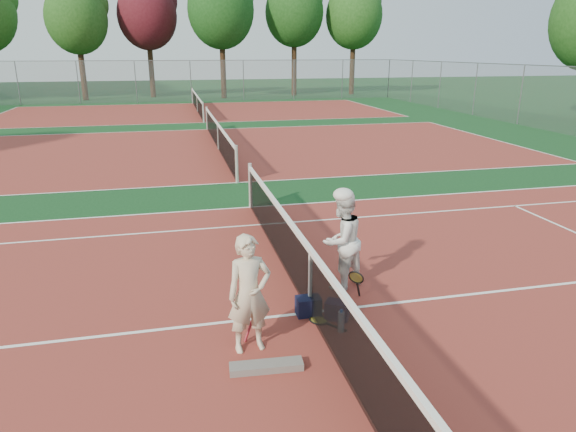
{
  "coord_description": "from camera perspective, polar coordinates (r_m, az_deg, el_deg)",
  "views": [
    {
      "loc": [
        -1.82,
        -6.48,
        3.66
      ],
      "look_at": [
        0.0,
        1.42,
        1.05
      ],
      "focal_mm": 32.0,
      "sensor_mm": 36.0,
      "label": 1
    }
  ],
  "objects": [
    {
      "name": "tree_back_maroon",
      "position": [
        45.15,
        -15.38,
        20.68
      ],
      "size": [
        4.66,
        4.66,
        9.06
      ],
      "color": "#382314",
      "rests_on": "ground"
    },
    {
      "name": "racket_red",
      "position": [
        7.0,
        -3.49,
        -11.19
      ],
      "size": [
        0.42,
        0.41,
        0.54
      ],
      "primitive_type": null,
      "rotation": [
        0.0,
        0.0,
        0.63
      ],
      "color": "maroon",
      "rests_on": "ground"
    },
    {
      "name": "water_bottle",
      "position": [
        7.16,
        5.91,
        -11.64
      ],
      "size": [
        0.09,
        0.09,
        0.3
      ],
      "primitive_type": "cylinder",
      "color": "silver",
      "rests_on": "ground"
    },
    {
      "name": "court_far_a",
      "position": [
        20.4,
        -7.71,
        7.36
      ],
      "size": [
        23.77,
        10.97,
        0.01
      ],
      "primitive_type": "cube",
      "color": "maroon",
      "rests_on": "ground"
    },
    {
      "name": "tree_back_5",
      "position": [
        47.06,
        7.35,
        21.17
      ],
      "size": [
        4.8,
        4.8,
        9.28
      ],
      "color": "#382314",
      "rests_on": "ground"
    },
    {
      "name": "player_a",
      "position": [
        6.49,
        -4.32,
        -8.64
      ],
      "size": [
        0.61,
        0.45,
        1.55
      ],
      "primitive_type": "imported",
      "rotation": [
        0.0,
        0.0,
        0.15
      ],
      "color": "beige",
      "rests_on": "ground"
    },
    {
      "name": "racket_spare",
      "position": [
        7.45,
        3.41,
        -11.5
      ],
      "size": [
        0.58,
        0.64,
        0.03
      ],
      "primitive_type": null,
      "rotation": [
        0.0,
        0.0,
        2.23
      ],
      "color": "black",
      "rests_on": "ground"
    },
    {
      "name": "ground",
      "position": [
        7.67,
        2.43,
        -10.71
      ],
      "size": [
        130.0,
        130.0,
        0.0
      ],
      "primitive_type": "plane",
      "color": "#0E3616",
      "rests_on": "ground"
    },
    {
      "name": "sports_bag_navy",
      "position": [
        7.56,
        2.27,
        -9.96
      ],
      "size": [
        0.35,
        0.24,
        0.28
      ],
      "primitive_type": "cube",
      "rotation": [
        0.0,
        0.0,
        -0.0
      ],
      "color": "black",
      "rests_on": "ground"
    },
    {
      "name": "player_b",
      "position": [
        8.2,
        6.0,
        -2.72
      ],
      "size": [
        0.97,
        0.9,
        1.59
      ],
      "primitive_type": "imported",
      "rotation": [
        0.0,
        0.0,
        3.65
      ],
      "color": "white",
      "rests_on": "ground"
    },
    {
      "name": "net_cover_canvas",
      "position": [
        6.43,
        -2.42,
        -16.37
      ],
      "size": [
        0.9,
        0.27,
        0.09
      ],
      "primitive_type": "cube",
      "rotation": [
        0.0,
        0.0,
        -0.07
      ],
      "color": "#625C58",
      "rests_on": "ground"
    },
    {
      "name": "racket_black_held",
      "position": [
        7.9,
        7.54,
        -7.76
      ],
      "size": [
        0.41,
        0.42,
        0.54
      ],
      "primitive_type": null,
      "rotation": [
        0.0,
        0.0,
        4.06
      ],
      "color": "black",
      "rests_on": "ground"
    },
    {
      "name": "net_far_a",
      "position": [
        20.31,
        -7.77,
        8.77
      ],
      "size": [
        0.1,
        10.98,
        1.02
      ],
      "primitive_type": null,
      "color": "black",
      "rests_on": "ground"
    },
    {
      "name": "fence_back",
      "position": [
        40.58,
        -10.74,
        14.51
      ],
      "size": [
        32.0,
        0.06,
        3.0
      ],
      "primitive_type": null,
      "color": "slate",
      "rests_on": "ground"
    },
    {
      "name": "court_main",
      "position": [
        7.67,
        2.43,
        -10.69
      ],
      "size": [
        23.77,
        10.97,
        0.01
      ],
      "primitive_type": "cube",
      "color": "maroon",
      "rests_on": "ground"
    },
    {
      "name": "net_far_b",
      "position": [
        33.68,
        -10.06,
        12.23
      ],
      "size": [
        0.1,
        10.98,
        1.02
      ],
      "primitive_type": null,
      "color": "black",
      "rests_on": "ground"
    },
    {
      "name": "tree_back_4",
      "position": [
        45.72,
        0.7,
        21.65
      ],
      "size": [
        4.83,
        4.83,
        9.5
      ],
      "color": "#382314",
      "rests_on": "ground"
    },
    {
      "name": "tree_back_3",
      "position": [
        43.31,
        -7.47,
        21.74
      ],
      "size": [
        5.17,
        5.17,
        9.7
      ],
      "color": "#382314",
      "rests_on": "ground"
    },
    {
      "name": "tree_back_1",
      "position": [
        44.01,
        -22.45,
        19.58
      ],
      "size": [
        4.52,
        4.52,
        8.58
      ],
      "color": "#382314",
      "rests_on": "ground"
    },
    {
      "name": "net_main",
      "position": [
        7.44,
        2.48,
        -7.25
      ],
      "size": [
        0.1,
        10.98,
        1.02
      ],
      "primitive_type": null,
      "color": "black",
      "rests_on": "ground"
    },
    {
      "name": "sports_bag_purple",
      "position": [
        7.49,
        5.47,
        -10.37
      ],
      "size": [
        0.4,
        0.36,
        0.27
      ],
      "primitive_type": "cube",
      "rotation": [
        0.0,
        0.0,
        -0.53
      ],
      "color": "black",
      "rests_on": "ground"
    },
    {
      "name": "court_far_b",
      "position": [
        33.73,
        -10.01,
        11.37
      ],
      "size": [
        23.77,
        10.97,
        0.01
      ],
      "primitive_type": "cube",
      "color": "maroon",
      "rests_on": "ground"
    }
  ]
}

